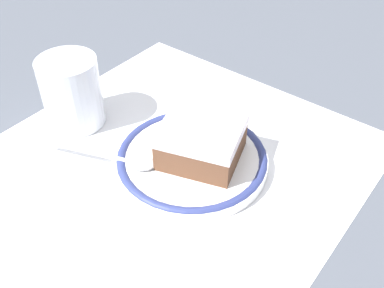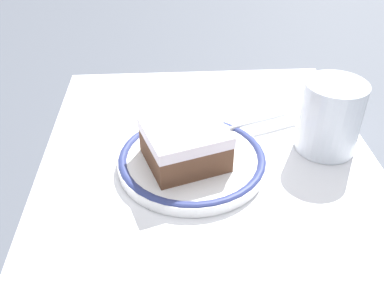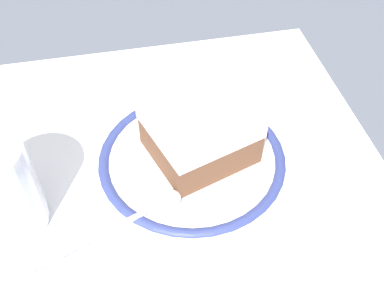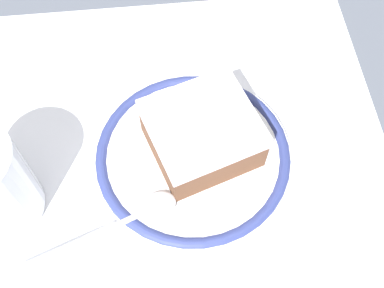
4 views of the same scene
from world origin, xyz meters
The scene contains 5 objects.
ground_plane centered at (0.00, 0.00, 0.00)m, with size 2.40×2.40×0.00m, color #4C515B.
placemat centered at (0.00, 0.00, 0.00)m, with size 0.49×0.44×0.00m, color white.
plate centered at (0.03, -0.02, 0.01)m, with size 0.19×0.19×0.02m.
cake_slice centered at (0.04, -0.03, 0.04)m, with size 0.11×0.12×0.05m.
spoon centered at (-0.03, 0.03, 0.02)m, with size 0.07×0.15×0.01m.
Camera 4 is at (-0.19, -0.00, 0.42)m, focal length 45.35 mm.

